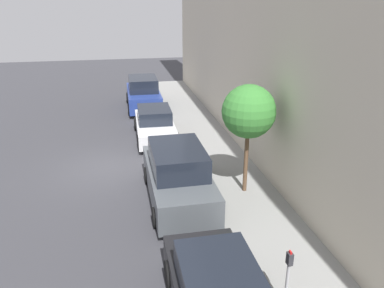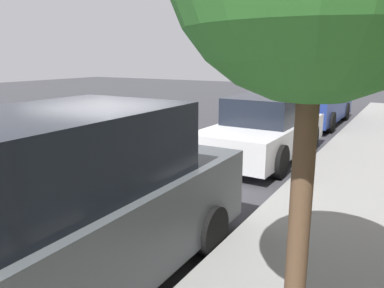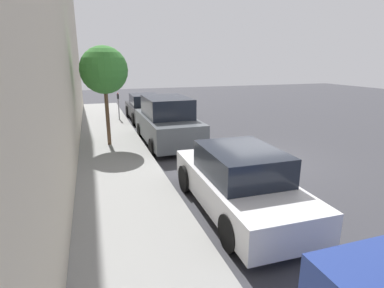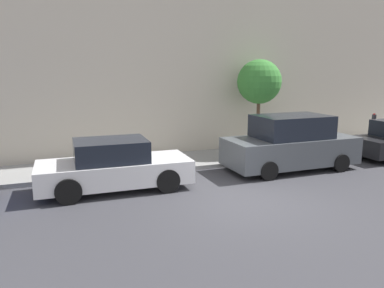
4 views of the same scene
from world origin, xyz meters
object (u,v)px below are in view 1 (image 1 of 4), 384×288
object	(u,v)px
parking_meter_near	(288,274)
street_tree	(249,112)
parked_sedan_third	(155,124)
parked_suv_fourth	(143,94)
parked_suv_second	(178,176)

from	to	relation	value
parking_meter_near	street_tree	world-z (taller)	street_tree
parked_sedan_third	parked_suv_fourth	bearing A→B (deg)	91.24
parked_sedan_third	street_tree	size ratio (longest dim) A/B	1.18
parked_sedan_third	parking_meter_near	world-z (taller)	parking_meter_near
parked_sedan_third	parked_suv_fourth	xyz separation A→B (m)	(-0.12, 5.65, 0.21)
parking_meter_near	parked_suv_second	bearing A→B (deg)	105.46
parked_suv_second	street_tree	bearing A→B (deg)	-1.12
parked_suv_second	street_tree	distance (m)	3.23
parked_suv_second	street_tree	xyz separation A→B (m)	(2.41, -0.05, 2.15)
parked_suv_fourth	street_tree	bearing A→B (deg)	-77.60
parked_sedan_third	parked_suv_second	bearing A→B (deg)	-88.90
parked_suv_second	parked_suv_fourth	size ratio (longest dim) A/B	1.00
parked_suv_second	parked_sedan_third	bearing A→B (deg)	91.10
parked_sedan_third	street_tree	world-z (taller)	street_tree
street_tree	parking_meter_near	bearing A→B (deg)	-99.47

